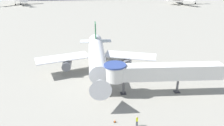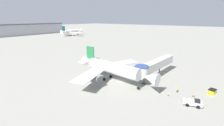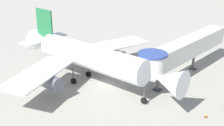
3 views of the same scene
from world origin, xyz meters
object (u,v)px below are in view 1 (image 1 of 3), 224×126
object	(u,v)px
main_airplane	(97,57)
ground_crew_marshaller	(137,120)
traffic_cone_starboard_wing	(144,72)
traffic_cone_near_nose	(115,121)
jet_bridge	(156,72)

from	to	relation	value
main_airplane	ground_crew_marshaller	xyz separation A→B (m)	(4.64, -19.11, -3.29)
traffic_cone_starboard_wing	ground_crew_marshaller	world-z (taller)	ground_crew_marshaller
traffic_cone_starboard_wing	ground_crew_marshaller	bearing A→B (deg)	-108.32
traffic_cone_starboard_wing	ground_crew_marshaller	distance (m)	19.40
ground_crew_marshaller	traffic_cone_near_nose	bearing A→B (deg)	174.93
traffic_cone_starboard_wing	traffic_cone_near_nose	bearing A→B (deg)	-118.45
traffic_cone_near_nose	ground_crew_marshaller	world-z (taller)	ground_crew_marshaller
main_airplane	traffic_cone_starboard_wing	bearing A→B (deg)	-1.89
jet_bridge	traffic_cone_starboard_wing	distance (m)	9.98
jet_bridge	ground_crew_marshaller	size ratio (longest dim) A/B	13.64
traffic_cone_starboard_wing	ground_crew_marshaller	size ratio (longest dim) A/B	0.44
main_airplane	traffic_cone_starboard_wing	world-z (taller)	main_airplane
main_airplane	ground_crew_marshaller	size ratio (longest dim) A/B	17.34
main_airplane	jet_bridge	world-z (taller)	main_airplane
jet_bridge	ground_crew_marshaller	distance (m)	11.48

